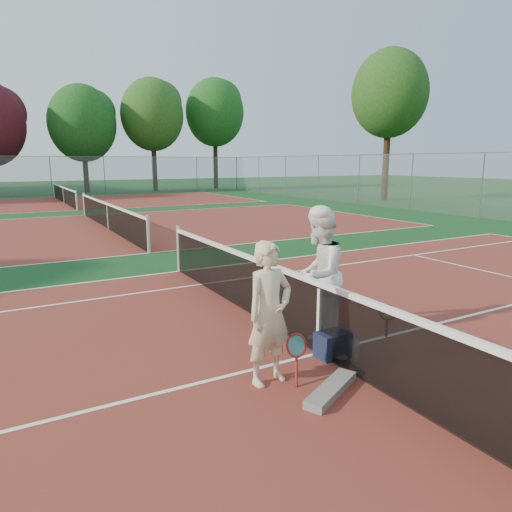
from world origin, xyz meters
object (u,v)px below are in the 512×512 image
Objects in this scene: player_b at (319,274)px; sports_bag_purple at (342,342)px; racket_red at (296,358)px; racket_spare at (340,357)px; sports_bag_navy at (332,345)px; water_bottle at (356,348)px; net_main at (319,318)px; racket_black_held at (386,323)px; player_a at (269,313)px.

player_b is 6.72× the size of sports_bag_purple.
racket_red reaches higher than racket_spare.
player_b is 1.10m from sports_bag_navy.
sports_bag_navy is at bearing 138.15° from water_bottle.
player_b reaches higher than racket_spare.
net_main is at bearing 132.15° from water_bottle.
racket_black_held is 2.01× the size of sports_bag_purple.
player_b is 1.20m from racket_black_held.
player_b is (1.39, 0.91, 0.10)m from player_a.
sports_bag_navy is 0.31m from water_bottle.
racket_red is 0.86m from racket_spare.
player_b is 1.22m from water_bottle.
player_a reaches higher than sports_bag_navy.
sports_bag_purple is 0.31m from water_bottle.
racket_black_held is 1.02m from sports_bag_navy.
player_a is (-1.00, -0.36, 0.34)m from net_main.
racket_black_held is 0.83m from water_bottle.
sports_bag_purple is at bearing 3.81° from player_a.
sports_bag_purple is at bearing -36.87° from racket_red.
net_main is at bearing 122.80° from sports_bag_navy.
sports_bag_purple is 0.94× the size of water_bottle.
racket_black_held is (1.12, -0.13, -0.23)m from net_main.
player_a is 1.66m from player_b.
racket_spare is (0.81, 0.16, -0.23)m from racket_red.
racket_red is at bearing -158.72° from sports_bag_purple.
player_b is 3.34× the size of racket_black_held.
sports_bag_navy is (-1.01, -0.04, -0.11)m from racket_black_held.
player_b reaches higher than racket_red.
player_a reaches higher than racket_red.
racket_red is at bearing -159.13° from sports_bag_navy.
water_bottle is (-0.03, -0.31, 0.04)m from sports_bag_purple.
sports_bag_navy is (1.10, 0.19, -0.68)m from player_a.
sports_bag_navy is at bearing 1.28° from player_a.
racket_black_held is 1.31× the size of sports_bag_navy.
racket_red reaches higher than water_bottle.
net_main is 19.29× the size of racket_black_held.
sports_bag_purple is (1.36, 0.30, -0.73)m from player_a.
racket_red is at bearing -30.14° from racket_black_held.
player_b is 1.28m from racket_spare.
player_a is 3.06× the size of racket_red.
player_a is 1.31m from sports_bag_navy.
net_main is 6.47× the size of player_a.
net_main is at bearing 17.98° from player_b.
racket_red is 1.96× the size of sports_bag_purple.
sports_bag_purple is (0.26, 0.11, -0.06)m from sports_bag_navy.
racket_black_held is (1.80, 0.34, 0.01)m from racket_red.
racket_red reaches higher than sports_bag_purple.
net_main is 18.30× the size of racket_spare.
player_a is at bearing -170.21° from sports_bag_navy.
sports_bag_navy is (0.79, 0.30, -0.11)m from racket_red.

